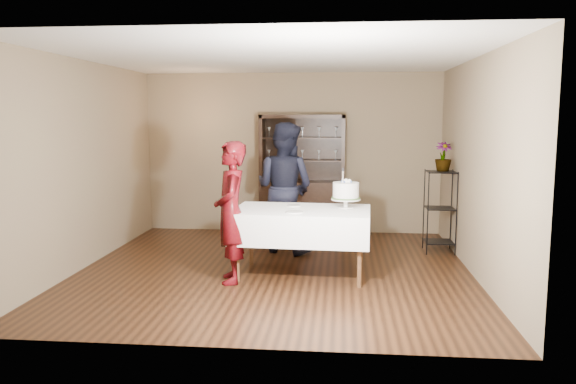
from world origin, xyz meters
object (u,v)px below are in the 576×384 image
object	(u,v)px
china_hutch	(302,195)
cake_table	(302,225)
plant_etagere	(440,208)
potted_plant	(443,157)
woman	(231,212)
cake	(346,192)
man	(284,188)

from	to	relation	value
china_hutch	cake_table	xyz separation A→B (m)	(0.16, -2.46, -0.02)
plant_etagere	potted_plant	distance (m)	0.75
plant_etagere	cake_table	xyz separation A→B (m)	(-1.92, -1.41, -0.01)
plant_etagere	woman	bearing A→B (deg)	-147.31
china_hutch	cake	world-z (taller)	china_hutch
man	cake_table	bearing A→B (deg)	130.98
plant_etagere	potted_plant	bearing A→B (deg)	50.03
cake_table	woman	size ratio (longest dim) A/B	1.02
plant_etagere	cake_table	world-z (taller)	plant_etagere
china_hutch	plant_etagere	xyz separation A→B (m)	(2.08, -1.05, -0.01)
plant_etagere	cake	bearing A→B (deg)	-137.35
woman	cake	bearing A→B (deg)	97.07
woman	man	size ratio (longest dim) A/B	0.89
plant_etagere	cake_table	bearing A→B (deg)	-143.60
cake	man	bearing A→B (deg)	129.14
cake_table	woman	xyz separation A→B (m)	(-0.82, -0.34, 0.20)
cake_table	plant_etagere	bearing A→B (deg)	36.40
cake	woman	bearing A→B (deg)	-160.26
china_hutch	man	world-z (taller)	china_hutch
cake_table	cake	bearing A→B (deg)	15.11
plant_etagere	woman	size ratio (longest dim) A/B	0.71
cake_table	potted_plant	world-z (taller)	potted_plant
plant_etagere	potted_plant	world-z (taller)	potted_plant
china_hutch	woman	bearing A→B (deg)	-103.12
cake	potted_plant	world-z (taller)	potted_plant
china_hutch	plant_etagere	distance (m)	2.33
plant_etagere	cake_table	distance (m)	2.38
plant_etagere	woman	xyz separation A→B (m)	(-2.73, -1.75, 0.19)
china_hutch	potted_plant	world-z (taller)	china_hutch
cake_table	man	bearing A→B (deg)	105.44
cake_table	potted_plant	xyz separation A→B (m)	(1.94, 1.44, 0.76)
potted_plant	plant_etagere	bearing A→B (deg)	-129.97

